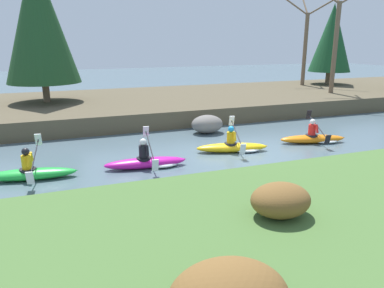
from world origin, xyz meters
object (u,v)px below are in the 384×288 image
(kayaker_far_back, at_px, (31,173))
(boulder_midstream, at_px, (207,124))
(kayaker_trailing, at_px, (149,162))
(kayaker_middle, at_px, (235,147))
(kayaker_lead, at_px, (315,138))

(kayaker_far_back, height_order, boulder_midstream, kayaker_far_back)
(kayaker_trailing, distance_m, boulder_midstream, 5.24)
(kayaker_middle, distance_m, boulder_midstream, 3.12)
(kayaker_middle, bearing_deg, kayaker_trailing, -155.99)
(kayaker_trailing, distance_m, kayaker_far_back, 3.64)
(kayaker_trailing, xyz_separation_m, kayaker_far_back, (-3.63, 0.18, 0.02))
(kayaker_lead, distance_m, kayaker_middle, 3.68)
(kayaker_far_back, bearing_deg, kayaker_lead, 9.72)
(kayaker_middle, bearing_deg, boulder_midstream, 100.91)
(kayaker_lead, relative_size, kayaker_middle, 1.00)
(kayaker_middle, height_order, kayaker_trailing, same)
(kayaker_trailing, height_order, kayaker_far_back, same)
(kayaker_lead, height_order, kayaker_middle, same)
(kayaker_middle, relative_size, kayaker_far_back, 0.99)
(kayaker_far_back, bearing_deg, boulder_midstream, 33.47)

